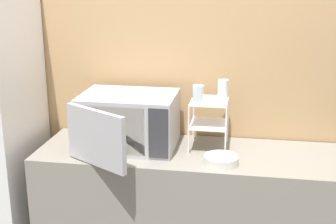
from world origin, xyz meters
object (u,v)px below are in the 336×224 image
Objects in this scene: bowl at (221,160)px; dish_rack at (209,114)px; microwave at (127,121)px; glass_back_right at (223,88)px; glass_front_left at (197,94)px.

dish_rack is at bearing 109.70° from bowl.
glass_back_right reaches higher than microwave.
glass_back_right is at bearing 93.17° from bowl.
dish_rack is at bearing 9.06° from microwave.
glass_front_left is at bearing -127.95° from dish_rack.
dish_rack is at bearing 52.05° from glass_front_left.
microwave is 0.62m from bowl.
glass_back_right is at bearing 16.27° from microwave.
microwave reaches higher than dish_rack.
dish_rack is 1.56× the size of bowl.
microwave is 2.24× the size of dish_rack.
glass_back_right is (0.14, 0.17, 0.00)m from glass_front_left.
microwave is 0.46m from glass_front_left.
glass_front_left is at bearing -0.74° from microwave.
glass_back_right reaches higher than dish_rack.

